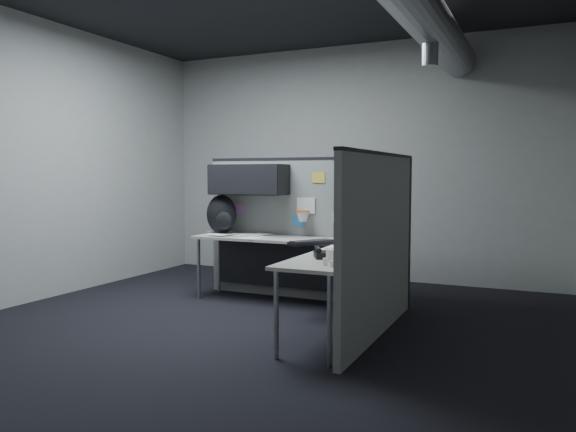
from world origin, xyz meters
The scene contains 12 objects.
room centered at (0.56, 0.00, 2.10)m, with size 5.62×5.62×3.22m.
partition_back centered at (-0.25, 1.23, 1.00)m, with size 2.44×0.42×1.63m.
partition_right centered at (1.10, 0.22, 0.82)m, with size 0.07×2.23×1.63m.
desk centered at (0.15, 0.70, 0.61)m, with size 2.31×2.11×0.73m.
monitor centered at (0.73, 0.92, 0.97)m, with size 0.56×0.56×0.47m.
keyboard centered at (0.30, 0.57, 0.75)m, with size 0.40×0.50×0.04m.
mouse centered at (0.77, 0.38, 0.75)m, with size 0.30×0.31×0.05m.
phone centered at (0.75, -0.23, 0.77)m, with size 0.25×0.26×0.09m.
bottles centered at (0.94, -0.57, 0.76)m, with size 0.12×0.17×0.08m.
cup centered at (0.87, -0.41, 0.78)m, with size 0.07×0.07×0.10m, color white.
papers centered at (-0.83, 1.03, 0.74)m, with size 0.88×0.67×0.02m.
backpack centered at (-1.04, 1.04, 0.96)m, with size 0.46×0.41×0.47m.
Camera 1 is at (2.43, -4.63, 1.43)m, focal length 35.00 mm.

